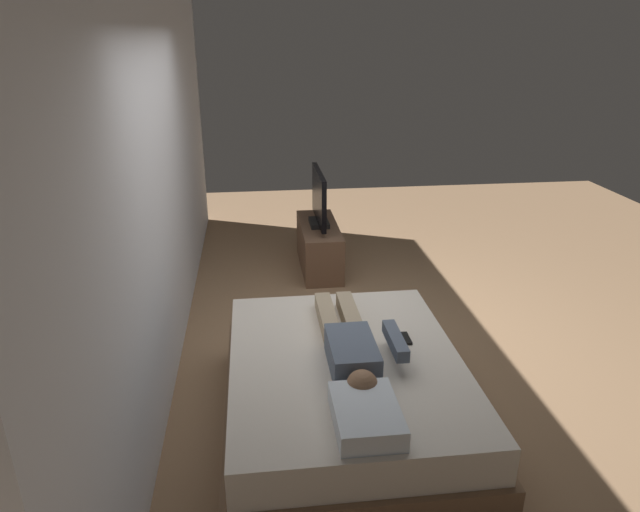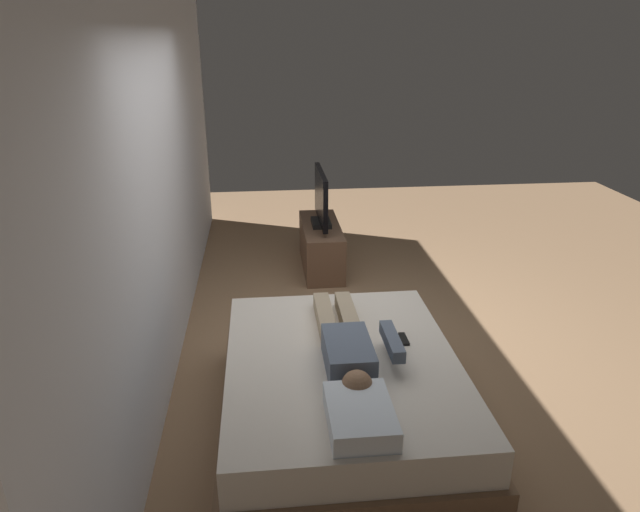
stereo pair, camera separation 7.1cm
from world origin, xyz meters
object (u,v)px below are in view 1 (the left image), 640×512
object	(u,v)px
person	(351,344)
tv_stand	(319,246)
pillow	(366,415)
tv	(319,200)
remote	(406,338)
bed	(345,395)

from	to	relation	value
person	tv_stand	world-z (taller)	person
pillow	person	bearing A→B (deg)	-2.93
tv	tv_stand	bearing A→B (deg)	0.00
pillow	remote	distance (m)	0.94
person	remote	xyz separation A→B (m)	(0.15, -0.40, -0.07)
person	tv_stand	bearing A→B (deg)	-2.52
person	pillow	bearing A→B (deg)	177.07
bed	pillow	xyz separation A→B (m)	(-0.65, 0.00, 0.34)
remote	tv	size ratio (longest dim) A/B	0.17
bed	tv	size ratio (longest dim) A/B	2.20
tv_stand	tv	distance (m)	0.53
remote	tv	bearing A→B (deg)	6.38
remote	tv_stand	bearing A→B (deg)	6.38
pillow	remote	bearing A→B (deg)	-27.90
tv_stand	person	bearing A→B (deg)	177.48
remote	person	bearing A→B (deg)	110.47
tv_stand	remote	bearing A→B (deg)	-173.62
remote	tv_stand	xyz separation A→B (m)	(2.55, 0.29, -0.30)
bed	tv	xyz separation A→B (m)	(2.73, -0.15, 0.52)
bed	pillow	distance (m)	0.73
bed	person	world-z (taller)	person
pillow	tv	bearing A→B (deg)	-2.60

